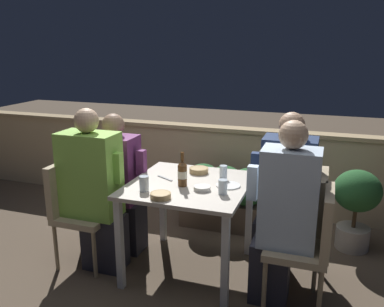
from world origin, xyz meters
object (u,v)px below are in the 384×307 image
object	(u,v)px
chair_right_near	(311,238)
person_navy_jumper	(283,196)
chair_right_far	(308,216)
person_green_blouse	(95,191)
person_purple_stripe	(120,183)
chair_left_far	(100,191)
person_blue_shirt	(283,215)
potted_plant	(356,201)
beer_bottle	(182,173)
chair_left_near	(75,203)

from	to	relation	value
chair_right_near	person_navy_jumper	world-z (taller)	person_navy_jumper
chair_right_far	person_green_blouse	bearing A→B (deg)	-167.56
person_purple_stripe	chair_right_far	xyz separation A→B (m)	(1.58, 0.04, -0.09)
person_purple_stripe	chair_right_near	bearing A→B (deg)	-11.30
chair_right_far	chair_left_far	bearing A→B (deg)	-178.76
person_purple_stripe	person_blue_shirt	distance (m)	1.47
chair_right_far	potted_plant	distance (m)	0.74
person_navy_jumper	potted_plant	world-z (taller)	person_navy_jumper
person_green_blouse	beer_bottle	xyz separation A→B (m)	(0.71, 0.11, 0.19)
person_blue_shirt	beer_bottle	distance (m)	0.80
chair_left_far	person_purple_stripe	size ratio (longest dim) A/B	0.71
chair_right_near	beer_bottle	world-z (taller)	beer_bottle
person_green_blouse	potted_plant	world-z (taller)	person_green_blouse
chair_right_near	person_purple_stripe	bearing A→B (deg)	168.70
chair_left_near	potted_plant	xyz separation A→B (m)	(2.20, 1.00, -0.08)
chair_right_near	potted_plant	size ratio (longest dim) A/B	1.19
person_navy_jumper	potted_plant	xyz separation A→B (m)	(0.57, 0.64, -0.21)
beer_bottle	person_green_blouse	bearing A→B (deg)	-171.45
person_green_blouse	chair_left_far	size ratio (longest dim) A/B	1.51
person_green_blouse	person_blue_shirt	xyz separation A→B (m)	(1.48, -0.00, 0.01)
chair_right_near	chair_left_far	bearing A→B (deg)	169.89
person_blue_shirt	beer_bottle	bearing A→B (deg)	171.82
chair_left_near	beer_bottle	distance (m)	0.96
chair_right_near	chair_right_far	size ratio (longest dim) A/B	1.00
chair_left_near	person_navy_jumper	bearing A→B (deg)	12.44
person_purple_stripe	potted_plant	bearing A→B (deg)	19.03
person_green_blouse	chair_right_near	distance (m)	1.68
person_blue_shirt	person_green_blouse	bearing A→B (deg)	179.82
chair_right_far	person_navy_jumper	xyz separation A→B (m)	(-0.19, 0.00, 0.14)
potted_plant	chair_left_near	bearing A→B (deg)	-155.62
chair_right_near	chair_right_far	distance (m)	0.37
person_blue_shirt	chair_right_far	world-z (taller)	person_blue_shirt
person_navy_jumper	chair_left_far	bearing A→B (deg)	-178.60
chair_right_near	beer_bottle	distance (m)	1.02
person_purple_stripe	person_navy_jumper	world-z (taller)	person_navy_jumper
chair_right_far	person_navy_jumper	size ratio (longest dim) A/B	0.66
person_navy_jumper	chair_right_near	bearing A→B (deg)	-56.82
chair_left_near	chair_right_near	size ratio (longest dim) A/B	1.00
person_blue_shirt	beer_bottle	xyz separation A→B (m)	(-0.77, 0.11, 0.18)
person_green_blouse	chair_right_near	size ratio (longest dim) A/B	1.51
chair_left_near	chair_right_far	world-z (taller)	same
beer_bottle	potted_plant	world-z (taller)	beer_bottle
chair_right_near	chair_right_far	world-z (taller)	same
chair_right_near	person_blue_shirt	distance (m)	0.24
chair_left_far	person_purple_stripe	xyz separation A→B (m)	(0.20, -0.00, 0.09)
chair_left_far	person_navy_jumper	distance (m)	1.59
beer_bottle	potted_plant	distance (m)	1.62
person_green_blouse	potted_plant	distance (m)	2.25
chair_left_near	chair_right_near	xyz separation A→B (m)	(1.87, -0.00, 0.00)
person_purple_stripe	chair_right_far	world-z (taller)	person_purple_stripe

